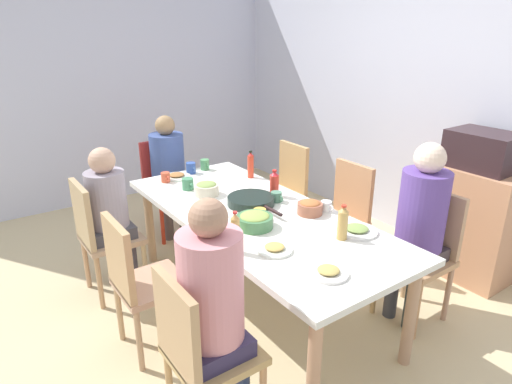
% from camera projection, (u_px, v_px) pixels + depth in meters
% --- Properties ---
extents(ground_plane, '(6.47, 6.47, 0.00)m').
position_uv_depth(ground_plane, '(256.00, 302.00, 3.26)').
color(ground_plane, '#CCB98B').
extents(wall_back, '(5.63, 0.12, 2.60)m').
position_uv_depth(wall_back, '(438.00, 101.00, 3.85)').
color(wall_back, silver).
rests_on(wall_back, ground_plane).
extents(wall_left, '(0.12, 4.02, 2.60)m').
position_uv_depth(wall_left, '(113.00, 85.00, 4.90)').
color(wall_left, silver).
rests_on(wall_left, ground_plane).
extents(dining_table, '(2.25, 0.95, 0.72)m').
position_uv_depth(dining_table, '(256.00, 222.00, 3.03)').
color(dining_table, white).
rests_on(dining_table, ground_plane).
extents(chair_0, '(0.40, 0.40, 0.90)m').
position_uv_depth(chair_0, '(100.00, 233.00, 3.19)').
color(chair_0, tan).
rests_on(chair_0, ground_plane).
extents(person_0, '(0.30, 0.30, 1.13)m').
position_uv_depth(person_0, '(110.00, 209.00, 3.18)').
color(person_0, '#413A44').
rests_on(person_0, ground_plane).
extents(chair_1, '(0.40, 0.40, 0.90)m').
position_uv_depth(chair_1, '(285.00, 186.00, 4.11)').
color(chair_1, tan).
rests_on(chair_1, ground_plane).
extents(chair_2, '(0.40, 0.40, 0.90)m').
position_uv_depth(chair_2, '(198.00, 349.00, 2.04)').
color(chair_2, tan).
rests_on(chair_2, ground_plane).
extents(person_2, '(0.30, 0.30, 1.24)m').
position_uv_depth(person_2, '(214.00, 301.00, 2.01)').
color(person_2, '#353644').
rests_on(person_2, ground_plane).
extents(chair_3, '(0.40, 0.40, 0.90)m').
position_uv_depth(chair_3, '(424.00, 248.00, 2.97)').
color(chair_3, tan).
rests_on(chair_3, ground_plane).
extents(person_3, '(0.30, 0.30, 1.25)m').
position_uv_depth(person_3, '(420.00, 219.00, 2.84)').
color(person_3, '#37413E').
rests_on(person_3, ground_plane).
extents(chair_4, '(0.40, 0.40, 0.90)m').
position_uv_depth(chair_4, '(138.00, 278.00, 2.62)').
color(chair_4, tan).
rests_on(chair_4, ground_plane).
extents(chair_5, '(0.40, 0.40, 0.90)m').
position_uv_depth(chair_5, '(343.00, 212.00, 3.54)').
color(chair_5, tan).
rests_on(chair_5, ground_plane).
extents(chair_6, '(0.40, 0.40, 0.90)m').
position_uv_depth(chair_6, '(166.00, 182.00, 4.23)').
color(chair_6, '#B4321A').
rests_on(chair_6, ground_plane).
extents(person_6, '(0.31, 0.31, 1.16)m').
position_uv_depth(person_6, '(168.00, 165.00, 4.09)').
color(person_6, brown).
rests_on(person_6, ground_plane).
extents(plate_0, '(0.23, 0.23, 0.04)m').
position_uv_depth(plate_0, '(177.00, 176.00, 3.69)').
color(plate_0, silver).
rests_on(plate_0, dining_table).
extents(plate_1, '(0.20, 0.20, 0.04)m').
position_uv_depth(plate_1, '(275.00, 249.00, 2.49)').
color(plate_1, silver).
rests_on(plate_1, dining_table).
extents(plate_2, '(0.26, 0.26, 0.04)m').
position_uv_depth(plate_2, '(357.00, 230.00, 2.72)').
color(plate_2, silver).
rests_on(plate_2, dining_table).
extents(plate_3, '(0.21, 0.21, 0.04)m').
position_uv_depth(plate_3, '(328.00, 272.00, 2.25)').
color(plate_3, white).
rests_on(plate_3, dining_table).
extents(bowl_0, '(0.19, 0.19, 0.10)m').
position_uv_depth(bowl_0, '(207.00, 189.00, 3.30)').
color(bowl_0, beige).
rests_on(bowl_0, dining_table).
extents(bowl_1, '(0.17, 0.17, 0.10)m').
position_uv_depth(bowl_1, '(310.00, 207.00, 2.97)').
color(bowl_1, '#A15E44').
rests_on(bowl_1, dining_table).
extents(bowl_2, '(0.23, 0.23, 0.10)m').
position_uv_depth(bowl_2, '(255.00, 220.00, 2.77)').
color(bowl_2, '#457A4B').
rests_on(bowl_2, dining_table).
extents(serving_pan, '(0.52, 0.34, 0.06)m').
position_uv_depth(serving_pan, '(251.00, 201.00, 3.13)').
color(serving_pan, black).
rests_on(serving_pan, dining_table).
extents(cup_0, '(0.11, 0.07, 0.08)m').
position_uv_depth(cup_0, '(166.00, 177.00, 3.58)').
color(cup_0, '#CA5135').
rests_on(cup_0, dining_table).
extents(cup_1, '(0.12, 0.09, 0.09)m').
position_uv_depth(cup_1, '(188.00, 184.00, 3.41)').
color(cup_1, '#43845B').
rests_on(cup_1, dining_table).
extents(cup_2, '(0.11, 0.08, 0.07)m').
position_uv_depth(cup_2, '(326.00, 206.00, 3.02)').
color(cup_2, white).
rests_on(cup_2, dining_table).
extents(cup_3, '(0.12, 0.08, 0.07)m').
position_uv_depth(cup_3, '(260.00, 214.00, 2.89)').
color(cup_3, '#ECBD44').
rests_on(cup_3, dining_table).
extents(cup_4, '(0.11, 0.08, 0.09)m').
position_uv_depth(cup_4, '(205.00, 165.00, 3.88)').
color(cup_4, '#4F935B').
rests_on(cup_4, dining_table).
extents(cup_5, '(0.12, 0.08, 0.07)m').
position_uv_depth(cup_5, '(277.00, 197.00, 3.18)').
color(cup_5, '#51846A').
rests_on(cup_5, dining_table).
extents(cup_6, '(0.11, 0.07, 0.08)m').
position_uv_depth(cup_6, '(224.00, 233.00, 2.62)').
color(cup_6, yellow).
rests_on(cup_6, dining_table).
extents(cup_7, '(0.12, 0.08, 0.09)m').
position_uv_depth(cup_7, '(191.00, 168.00, 3.79)').
color(cup_7, '#3050A0').
rests_on(cup_7, dining_table).
extents(bottle_0, '(0.07, 0.07, 0.21)m').
position_uv_depth(bottle_0, '(274.00, 184.00, 3.26)').
color(bottle_0, red).
rests_on(bottle_0, dining_table).
extents(bottle_1, '(0.05, 0.05, 0.23)m').
position_uv_depth(bottle_1, '(251.00, 165.00, 3.66)').
color(bottle_1, red).
rests_on(bottle_1, dining_table).
extents(bottle_2, '(0.05, 0.05, 0.25)m').
position_uv_depth(bottle_2, '(235.00, 233.00, 2.44)').
color(bottle_2, tan).
rests_on(bottle_2, dining_table).
extents(bottle_3, '(0.06, 0.06, 0.22)m').
position_uv_depth(bottle_3, '(343.00, 223.00, 2.60)').
color(bottle_3, tan).
rests_on(bottle_3, dining_table).
extents(side_cabinet, '(0.70, 0.44, 0.90)m').
position_uv_depth(side_cabinet, '(470.00, 222.00, 3.51)').
color(side_cabinet, tan).
rests_on(side_cabinet, ground_plane).
extents(microwave, '(0.48, 0.36, 0.28)m').
position_uv_depth(microwave, '(483.00, 150.00, 3.30)').
color(microwave, '#2F1F23').
rests_on(microwave, side_cabinet).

